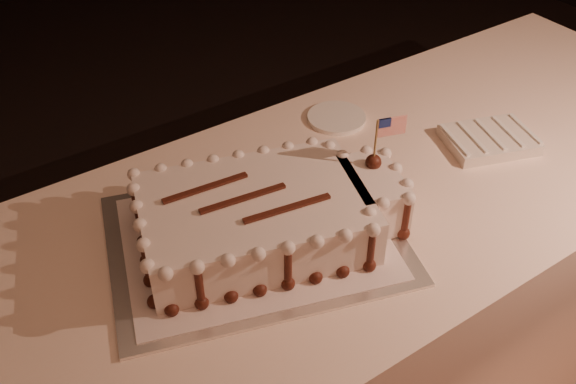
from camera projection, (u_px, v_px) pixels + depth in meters
banquet_table at (310, 320)px, 1.62m from camera, size 2.40×0.80×0.75m
cake_board at (256, 239)px, 1.31m from camera, size 0.69×0.59×0.01m
doily at (255, 238)px, 1.30m from camera, size 0.62×0.54×0.00m
sheet_cake at (270, 215)px, 1.27m from camera, size 0.58×0.43×0.22m
napkin_stack at (489, 140)px, 1.56m from camera, size 0.25×0.21×0.03m
side_plate at (337, 118)px, 1.65m from camera, size 0.15×0.15×0.01m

